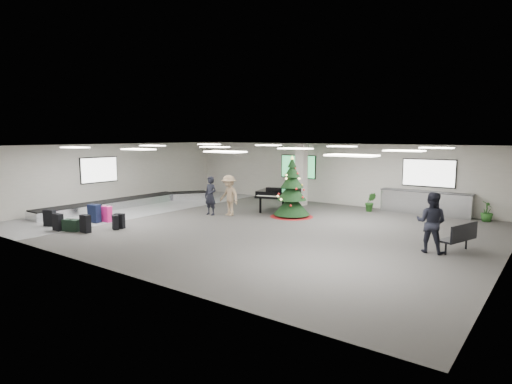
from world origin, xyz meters
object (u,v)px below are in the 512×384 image
Objects in this scene: bench at (460,236)px; traveler_bench at (431,222)px; traveler_a at (211,196)px; grand_piano at (278,193)px; potted_plant_right at (487,211)px; potted_plant_left at (370,202)px; traveler_b at (229,195)px; christmas_tree at (292,196)px; service_counter at (425,203)px; baggage_carousel at (129,202)px; pink_suitcase at (107,214)px.

traveler_bench reaches higher than bench.
grand_piano is at bearing 52.80° from traveler_a.
potted_plant_left is at bearing -172.69° from potted_plant_right.
potted_plant_right is (9.68, 5.44, -0.49)m from traveler_b.
traveler_a is 11.98m from potted_plant_right.
bench is 10.58m from traveler_a.
christmas_tree is 3.20× the size of potted_plant_right.
traveler_b is 6.81m from potted_plant_left.
christmas_tree is (-4.68, -4.13, 0.40)m from service_counter.
traveler_b is 11.12m from potted_plant_right.
baggage_carousel is at bearing -152.33° from service_counter.
grand_piano is 2.52m from traveler_b.
service_counter is 2.57m from potted_plant_right.
christmas_tree reaches higher than traveler_bench.
traveler_b reaches higher than grand_piano.
potted_plant_left reaches higher than baggage_carousel.
grand_piano is at bearing 25.81° from baggage_carousel.
potted_plant_left is 4.93m from potted_plant_right.
potted_plant_left is (4.80, 4.81, -0.46)m from traveler_b.
traveler_a is 9.85m from traveler_bench.
traveler_a is (2.42, 3.81, 0.55)m from pink_suitcase.
christmas_tree is 1.46× the size of traveler_bench.
pink_suitcase is 0.76× the size of potted_plant_left.
traveler_a is (4.94, 0.76, 0.67)m from baggage_carousel.
potted_plant_right is at bearing 7.31° from potted_plant_left.
traveler_a is at bearing -143.33° from grand_piano.
traveler_b is (-1.21, -2.21, 0.04)m from grand_piano.
baggage_carousel is 5.88m from traveler_b.
grand_piano is 1.42× the size of traveler_a.
pink_suitcase is at bearing -116.42° from traveler_b.
baggage_carousel is at bearing -150.48° from potted_plant_left.
pink_suitcase is 12.65m from traveler_bench.
traveler_a reaches higher than bench.
traveler_b is (5.72, 1.14, 0.71)m from baggage_carousel.
grand_piano is 3.27m from traveler_a.
potted_plant_left is 1.06× the size of potted_plant_right.
grand_piano is (-1.23, 0.75, -0.07)m from christmas_tree.
baggage_carousel is at bearing -170.98° from traveler_a.
potted_plant_right is (-0.11, 5.96, -0.09)m from bench.
christmas_tree is 3.02× the size of potted_plant_left.
bench reaches higher than potted_plant_right.
traveler_bench is at bearing -20.90° from christmas_tree.
christmas_tree reaches higher than bench.
grand_piano is 1.62× the size of bench.
service_counter is at bearing 176.66° from potted_plant_right.
potted_plant_right is (0.64, 6.50, -0.52)m from traveler_bench.
service_counter is 2.20× the size of traveler_b.
traveler_b reaches higher than baggage_carousel.
service_counter is 2.13× the size of traveler_bench.
christmas_tree is at bearing -177.08° from bench.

